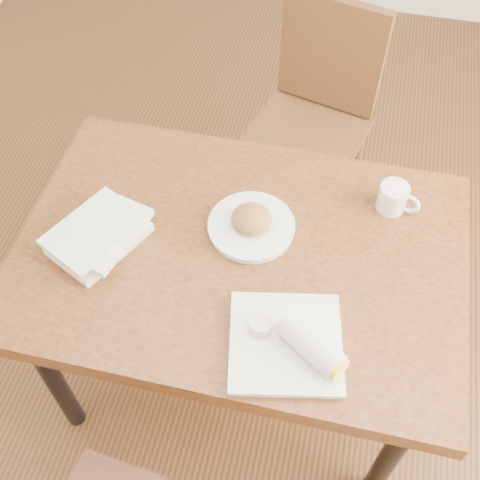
% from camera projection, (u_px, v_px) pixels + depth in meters
% --- Properties ---
extents(ground, '(4.00, 5.00, 0.01)m').
position_uv_depth(ground, '(240.00, 367.00, 2.28)').
color(ground, '#472814').
rests_on(ground, ground).
extents(table, '(1.25, 0.85, 0.75)m').
position_uv_depth(table, '(240.00, 267.00, 1.74)').
color(table, brown).
rests_on(table, ground).
extents(chair_far, '(0.51, 0.51, 0.95)m').
position_uv_depth(chair_far, '(315.00, 109.00, 2.33)').
color(chair_far, '#4F3016').
rests_on(chair_far, ground).
extents(plate_scone, '(0.25, 0.25, 0.08)m').
position_uv_depth(plate_scone, '(251.00, 224.00, 1.70)').
color(plate_scone, white).
rests_on(plate_scone, table).
extents(coffee_mug, '(0.12, 0.09, 0.09)m').
position_uv_depth(coffee_mug, '(394.00, 198.00, 1.74)').
color(coffee_mug, white).
rests_on(coffee_mug, table).
extents(plate_burrito, '(0.33, 0.33, 0.09)m').
position_uv_depth(plate_burrito, '(293.00, 343.00, 1.47)').
color(plate_burrito, white).
rests_on(plate_burrito, table).
extents(book_stack, '(0.28, 0.31, 0.07)m').
position_uv_depth(book_stack, '(100.00, 234.00, 1.67)').
color(book_stack, white).
rests_on(book_stack, table).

